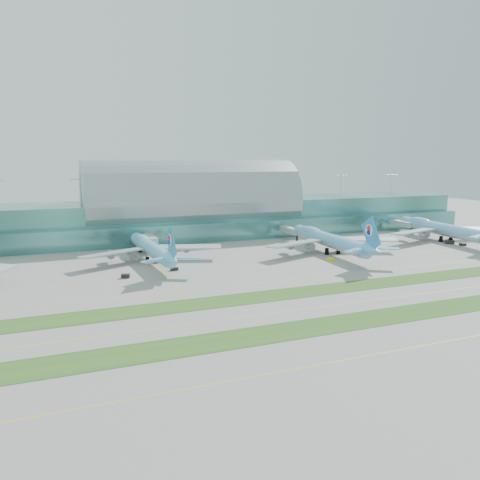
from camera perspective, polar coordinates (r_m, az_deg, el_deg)
name	(u,v)px	position (r m, az deg, el deg)	size (l,w,h in m)	color
ground	(303,294)	(153.53, 7.65, -6.54)	(700.00, 700.00, 0.00)	gray
terminal	(192,211)	(268.67, -5.83, 3.56)	(340.00, 69.10, 36.00)	#3D7A75
grass_strip_near	(354,321)	(131.03, 13.72, -9.59)	(420.00, 12.00, 0.08)	#2D591E
grass_strip_far	(300,292)	(155.19, 7.29, -6.34)	(420.00, 12.00, 0.08)	#2D591E
taxiline_a	(406,349)	(116.45, 19.53, -12.39)	(420.00, 0.35, 0.01)	yellow
taxiline_b	(326,306)	(142.04, 10.43, -7.96)	(420.00, 0.35, 0.01)	yellow
taxiline_c	(278,281)	(168.85, 4.66, -4.98)	(420.00, 0.35, 0.01)	yellow
taxiline_d	(254,268)	(188.23, 1.69, -3.42)	(420.00, 0.35, 0.01)	yellow
airliner_b	(151,247)	(203.39, -10.79, -0.90)	(61.16, 69.50, 19.12)	#6FCCF4
airliner_c	(328,239)	(222.10, 10.70, 0.13)	(66.74, 75.78, 20.86)	#6DBAF1
airliner_d	(441,228)	(274.20, 23.28, 1.35)	(68.71, 78.38, 21.57)	#6CB8EE
gse_c	(125,276)	(177.32, -13.79, -4.28)	(3.02, 1.82, 1.47)	black
gse_d	(174,269)	(185.60, -8.01, -3.51)	(2.97, 1.73, 1.19)	black
gse_e	(331,259)	(204.69, 11.04, -2.34)	(2.91, 1.53, 1.29)	yellow
gse_f	(349,249)	(229.64, 13.18, -1.09)	(3.06, 1.65, 1.46)	black
gse_g	(449,242)	(264.80, 24.17, -0.25)	(4.34, 2.12, 1.77)	black
gse_h	(463,244)	(262.47, 25.51, -0.48)	(3.30, 1.58, 1.26)	black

